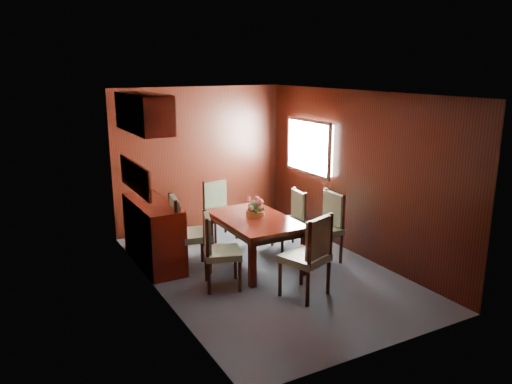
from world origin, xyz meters
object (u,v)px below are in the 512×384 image
sideboard (154,233)px  dining_table (255,224)px  chair_left_near (216,247)px  chair_head (310,252)px  chair_right_near (326,223)px  flower_centerpiece (255,206)px

sideboard → dining_table: (1.24, -0.70, 0.13)m
chair_left_near → chair_head: size_ratio=0.93×
sideboard → chair_left_near: 1.23m
sideboard → dining_table: size_ratio=0.96×
sideboard → dining_table: 1.43m
sideboard → chair_left_near: (0.45, -1.15, 0.09)m
dining_table → chair_left_near: chair_left_near is taller
dining_table → chair_right_near: bearing=-20.5°
chair_head → sideboard: bearing=104.5°
dining_table → flower_centerpiece: bearing=55.9°
dining_table → flower_centerpiece: flower_centerpiece is taller
chair_left_near → sideboard: bearing=-140.2°
chair_head → flower_centerpiece: 1.34m
dining_table → chair_right_near: 1.03m
sideboard → chair_right_near: size_ratio=1.39×
chair_left_near → flower_centerpiece: bearing=140.3°
chair_head → flower_centerpiece: size_ratio=3.62×
chair_left_near → chair_right_near: size_ratio=0.97×
chair_left_near → chair_head: 1.18m
dining_table → chair_left_near: (-0.79, -0.44, -0.04)m
chair_right_near → flower_centerpiece: 1.05m
chair_right_near → chair_head: chair_head is taller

